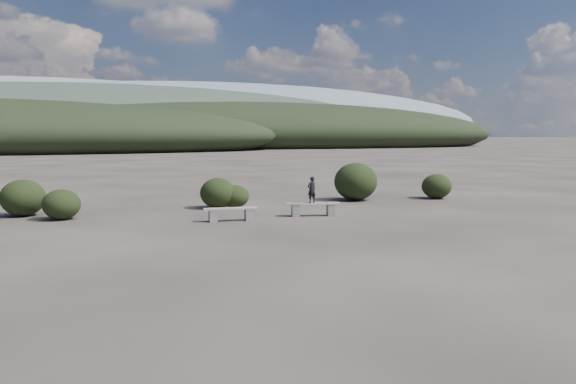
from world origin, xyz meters
name	(u,v)px	position (x,y,z in m)	size (l,w,h in m)	color
ground	(339,251)	(0.00, 0.00, 0.00)	(1200.00, 1200.00, 0.00)	#2B2521
bench_left	(231,213)	(-1.23, 5.50, 0.27)	(1.79, 0.53, 0.44)	slate
bench_right	(313,208)	(1.72, 5.62, 0.28)	(1.89, 0.81, 0.46)	slate
seated_person	(312,190)	(1.66, 5.64, 0.91)	(0.33, 0.22, 0.90)	black
shrub_a	(61,204)	(-6.38, 7.83, 0.50)	(1.23, 1.23, 1.01)	black
shrub_b	(218,193)	(-0.86, 8.85, 0.58)	(1.35, 1.35, 1.16)	black
shrub_c	(235,196)	(-0.21, 8.80, 0.44)	(1.10, 1.10, 0.88)	black
shrub_d	(356,182)	(5.26, 9.33, 0.80)	(1.84, 1.84, 1.61)	black
shrub_e	(437,186)	(8.92, 8.69, 0.54)	(1.30, 1.30, 1.08)	black
shrub_f	(23,198)	(-7.64, 9.19, 0.63)	(1.49, 1.49, 1.26)	black
mountain_ridges	(73,121)	(-7.48, 339.06, 10.84)	(500.00, 400.00, 56.00)	black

